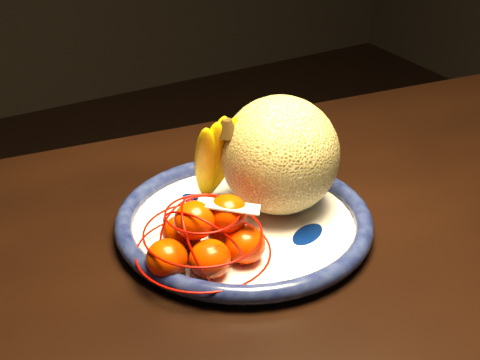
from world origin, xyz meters
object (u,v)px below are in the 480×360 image
fruit_bowl (244,222)px  cantaloupe (280,155)px  mandarin_bag (206,237)px  dining_table (372,312)px  banana_bunch (215,155)px

fruit_bowl → cantaloupe: cantaloupe is taller
cantaloupe → mandarin_bag: (-0.14, -0.06, -0.05)m
fruit_bowl → cantaloupe: 0.10m
dining_table → fruit_bowl: size_ratio=4.86×
mandarin_bag → fruit_bowl: bearing=31.2°
dining_table → fruit_bowl: 0.20m
dining_table → banana_bunch: bearing=127.9°
fruit_bowl → banana_bunch: banana_bunch is taller
banana_bunch → fruit_bowl: bearing=-86.5°
fruit_bowl → mandarin_bag: mandarin_bag is taller
cantaloupe → fruit_bowl: bearing=-169.0°
banana_bunch → cantaloupe: bearing=-39.0°
dining_table → mandarin_bag: bearing=161.3°
fruit_bowl → banana_bunch: 0.09m
dining_table → banana_bunch: (-0.12, 0.19, 0.17)m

